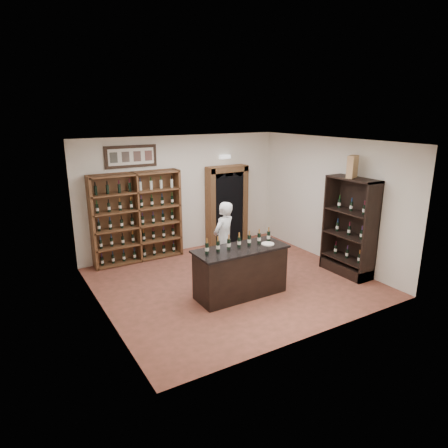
{
  "coord_description": "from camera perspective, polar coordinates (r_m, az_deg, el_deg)",
  "views": [
    {
      "loc": [
        -4.27,
        -6.77,
        3.61
      ],
      "look_at": [
        -0.05,
        0.3,
        1.25
      ],
      "focal_mm": 32.0,
      "sensor_mm": 36.0,
      "label": 1
    }
  ],
  "objects": [
    {
      "name": "floor",
      "position": [
        8.78,
        1.27,
        -8.27
      ],
      "size": [
        5.5,
        5.5,
        0.0
      ],
      "primitive_type": "plane",
      "color": "#974B3C",
      "rests_on": "ground"
    },
    {
      "name": "ceiling",
      "position": [
        8.02,
        1.4,
        11.66
      ],
      "size": [
        5.5,
        5.5,
        0.0
      ],
      "primitive_type": "plane",
      "rotation": [
        3.14,
        0.0,
        0.0
      ],
      "color": "white",
      "rests_on": "wall_back"
    },
    {
      "name": "wall_back",
      "position": [
        10.42,
        -6.02,
        4.25
      ],
      "size": [
        5.5,
        0.04,
        3.0
      ],
      "primitive_type": "cube",
      "color": "beige",
      "rests_on": "ground"
    },
    {
      "name": "wall_left",
      "position": [
        7.25,
        -17.41,
        -1.65
      ],
      "size": [
        0.04,
        5.0,
        3.0
      ],
      "primitive_type": "cube",
      "color": "beige",
      "rests_on": "ground"
    },
    {
      "name": "wall_right",
      "position": [
        9.97,
        14.86,
        3.27
      ],
      "size": [
        0.04,
        5.0,
        3.0
      ],
      "primitive_type": "cube",
      "color": "beige",
      "rests_on": "ground"
    },
    {
      "name": "wine_shelf",
      "position": [
        9.9,
        -12.37,
        0.95
      ],
      "size": [
        2.2,
        0.38,
        2.2
      ],
      "color": "brown",
      "rests_on": "ground"
    },
    {
      "name": "framed_picture",
      "position": [
        9.76,
        -13.14,
        9.38
      ],
      "size": [
        1.25,
        0.04,
        0.52
      ],
      "primitive_type": "cube",
      "color": "black",
      "rests_on": "wall_back"
    },
    {
      "name": "arched_doorway",
      "position": [
        10.92,
        0.38,
        2.94
      ],
      "size": [
        1.17,
        0.35,
        2.17
      ],
      "color": "black",
      "rests_on": "ground"
    },
    {
      "name": "emergency_light",
      "position": [
        10.78,
        0.14,
        9.58
      ],
      "size": [
        0.3,
        0.1,
        0.1
      ],
      "primitive_type": "cube",
      "color": "white",
      "rests_on": "wall_back"
    },
    {
      "name": "tasting_counter",
      "position": [
        8.02,
        2.36,
        -6.86
      ],
      "size": [
        1.88,
        0.78,
        1.0
      ],
      "color": "black",
      "rests_on": "ground"
    },
    {
      "name": "counter_bottle_0",
      "position": [
        7.5,
        -2.45,
        -3.48
      ],
      "size": [
        0.07,
        0.07,
        0.3
      ],
      "color": "black",
      "rests_on": "tasting_counter"
    },
    {
      "name": "counter_bottle_1",
      "position": [
        7.61,
        -0.86,
        -3.17
      ],
      "size": [
        0.07,
        0.07,
        0.3
      ],
      "color": "black",
      "rests_on": "tasting_counter"
    },
    {
      "name": "counter_bottle_2",
      "position": [
        7.72,
        0.68,
        -2.87
      ],
      "size": [
        0.07,
        0.07,
        0.3
      ],
      "color": "black",
      "rests_on": "tasting_counter"
    },
    {
      "name": "counter_bottle_3",
      "position": [
        7.85,
        2.18,
        -2.58
      ],
      "size": [
        0.07,
        0.07,
        0.3
      ],
      "color": "black",
      "rests_on": "tasting_counter"
    },
    {
      "name": "counter_bottle_4",
      "position": [
        7.97,
        3.63,
        -2.3
      ],
      "size": [
        0.07,
        0.07,
        0.3
      ],
      "color": "black",
      "rests_on": "tasting_counter"
    },
    {
      "name": "counter_bottle_5",
      "position": [
        8.11,
        5.03,
        -2.02
      ],
      "size": [
        0.07,
        0.07,
        0.3
      ],
      "color": "black",
      "rests_on": "tasting_counter"
    },
    {
      "name": "counter_bottle_6",
      "position": [
        8.24,
        6.38,
        -1.75
      ],
      "size": [
        0.07,
        0.07,
        0.3
      ],
      "color": "black",
      "rests_on": "tasting_counter"
    },
    {
      "name": "side_cabinet",
      "position": [
        9.42,
        17.45,
        -2.39
      ],
      "size": [
        0.48,
        1.2,
        2.2
      ],
      "color": "black",
      "rests_on": "ground"
    },
    {
      "name": "shopkeeper",
      "position": [
        8.82,
        -0.04,
        -2.22
      ],
      "size": [
        0.73,
        0.62,
        1.7
      ],
      "primitive_type": "imported",
      "rotation": [
        0.0,
        0.0,
        3.55
      ],
      "color": "silver",
      "rests_on": "ground"
    },
    {
      "name": "plate",
      "position": [
        8.08,
        6.27,
        -2.84
      ],
      "size": [
        0.26,
        0.26,
        0.02
      ],
      "primitive_type": "cylinder",
      "color": "beige",
      "rests_on": "tasting_counter"
    },
    {
      "name": "wine_crate",
      "position": [
        9.04,
        17.87,
        7.81
      ],
      "size": [
        0.36,
        0.26,
        0.47
      ],
      "primitive_type": "cube",
      "rotation": [
        0.0,
        0.0,
        0.4
      ],
      "color": "tan",
      "rests_on": "side_cabinet"
    }
  ]
}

